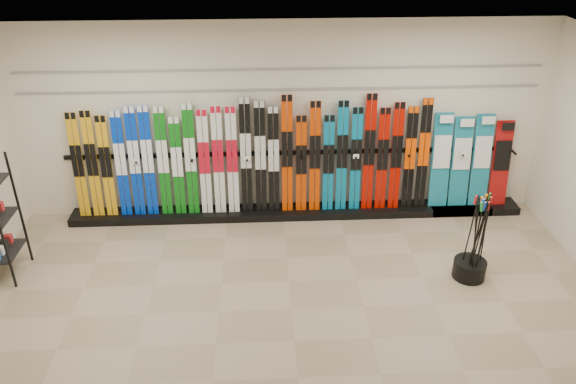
{
  "coord_description": "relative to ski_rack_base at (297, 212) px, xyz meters",
  "views": [
    {
      "loc": [
        -0.33,
        -5.4,
        4.51
      ],
      "look_at": [
        0.01,
        1.0,
        1.1
      ],
      "focal_mm": 35.0,
      "sensor_mm": 36.0,
      "label": 1
    }
  ],
  "objects": [
    {
      "name": "floor",
      "position": [
        -0.22,
        -2.28,
        -0.06
      ],
      "size": [
        8.0,
        8.0,
        0.0
      ],
      "primitive_type": "plane",
      "color": "gray",
      "rests_on": "ground"
    },
    {
      "name": "back_wall",
      "position": [
        -0.22,
        0.22,
        1.44
      ],
      "size": [
        8.0,
        0.0,
        8.0
      ],
      "primitive_type": "plane",
      "rotation": [
        1.57,
        0.0,
        0.0
      ],
      "color": "beige",
      "rests_on": "floor"
    },
    {
      "name": "ceiling",
      "position": [
        -0.22,
        -2.28,
        2.94
      ],
      "size": [
        8.0,
        8.0,
        0.0
      ],
      "primitive_type": "plane",
      "rotation": [
        3.14,
        0.0,
        0.0
      ],
      "color": "silver",
      "rests_on": "back_wall"
    },
    {
      "name": "ski_rack_base",
      "position": [
        0.0,
        0.0,
        0.0
      ],
      "size": [
        8.0,
        0.4,
        0.12
      ],
      "primitive_type": "cube",
      "color": "black",
      "rests_on": "floor"
    },
    {
      "name": "skis",
      "position": [
        -0.66,
        0.03,
        0.9
      ],
      "size": [
        5.37,
        0.18,
        1.83
      ],
      "color": "#CE9313",
      "rests_on": "ski_rack_base"
    },
    {
      "name": "snowboards",
      "position": [
        2.69,
        0.07,
        0.78
      ],
      "size": [
        1.25,
        0.23,
        1.49
      ],
      "color": "#14728C",
      "rests_on": "ski_rack_base"
    },
    {
      "name": "pole_bin",
      "position": [
        2.17,
        -1.74,
        0.07
      ],
      "size": [
        0.43,
        0.43,
        0.25
      ],
      "primitive_type": "cylinder",
      "color": "black",
      "rests_on": "floor"
    },
    {
      "name": "ski_poles",
      "position": [
        2.19,
        -1.76,
        0.55
      ],
      "size": [
        0.28,
        0.33,
        1.18
      ],
      "color": "black",
      "rests_on": "pole_bin"
    },
    {
      "name": "slatwall_rail_0",
      "position": [
        -0.22,
        0.2,
        1.94
      ],
      "size": [
        7.6,
        0.02,
        0.03
      ],
      "primitive_type": "cube",
      "color": "gray",
      "rests_on": "back_wall"
    },
    {
      "name": "slatwall_rail_1",
      "position": [
        -0.22,
        0.2,
        2.24
      ],
      "size": [
        7.6,
        0.02,
        0.03
      ],
      "primitive_type": "cube",
      "color": "gray",
      "rests_on": "back_wall"
    }
  ]
}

